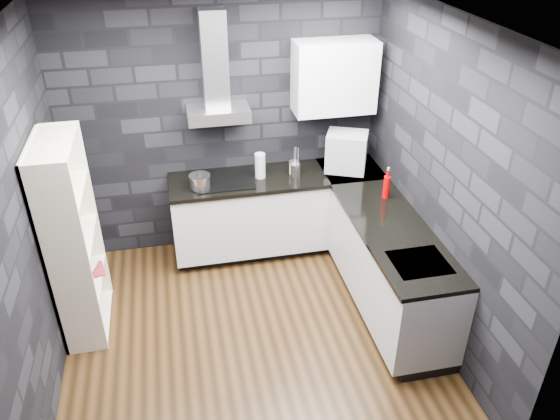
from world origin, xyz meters
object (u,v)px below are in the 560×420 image
object	(u,v)px
glass_vase	(260,166)
appliance_garage	(346,152)
utensil_crock	(296,170)
fruit_bowl	(71,240)
storage_jar	(294,168)
pot	(200,182)
red_bottle	(386,187)
bookshelf	(73,240)

from	to	relation	value
glass_vase	appliance_garage	world-z (taller)	appliance_garage
utensil_crock	fruit_bowl	world-z (taller)	utensil_crock
storage_jar	fruit_bowl	size ratio (longest dim) A/B	0.54
pot	utensil_crock	world-z (taller)	pot
utensil_crock	fruit_bowl	size ratio (longest dim) A/B	0.58
red_bottle	bookshelf	world-z (taller)	bookshelf
glass_vase	fruit_bowl	world-z (taller)	glass_vase
red_bottle	utensil_crock	bearing A→B (deg)	139.98
utensil_crock	bookshelf	distance (m)	2.24
glass_vase	fruit_bowl	size ratio (longest dim) A/B	1.17
glass_vase	red_bottle	size ratio (longest dim) A/B	1.16
utensil_crock	storage_jar	bearing A→B (deg)	94.13
storage_jar	appliance_garage	distance (m)	0.56
storage_jar	bookshelf	world-z (taller)	bookshelf
glass_vase	red_bottle	world-z (taller)	glass_vase
pot	storage_jar	bearing A→B (deg)	7.38
pot	utensil_crock	bearing A→B (deg)	4.06
pot	appliance_garage	world-z (taller)	appliance_garage
appliance_garage	fruit_bowl	bearing A→B (deg)	-139.26
red_bottle	appliance_garage	bearing A→B (deg)	108.90
glass_vase	storage_jar	distance (m)	0.36
pot	utensil_crock	size ratio (longest dim) A/B	1.56
utensil_crock	red_bottle	distance (m)	0.96
glass_vase	fruit_bowl	xyz separation A→B (m)	(-1.74, -0.86, -0.09)
appliance_garage	red_bottle	xyz separation A→B (m)	(0.21, -0.60, -0.11)
bookshelf	storage_jar	bearing A→B (deg)	2.04
glass_vase	fruit_bowl	bearing A→B (deg)	-153.81
glass_vase	utensil_crock	distance (m)	0.37
red_bottle	glass_vase	bearing A→B (deg)	148.79
utensil_crock	red_bottle	bearing A→B (deg)	-40.02
red_bottle	bookshelf	distance (m)	2.84
utensil_crock	appliance_garage	size ratio (longest dim) A/B	0.32
storage_jar	utensil_crock	xyz separation A→B (m)	(0.00, -0.06, 0.00)
appliance_garage	red_bottle	size ratio (longest dim) A/B	1.79
appliance_garage	utensil_crock	bearing A→B (deg)	-157.51
utensil_crock	fruit_bowl	xyz separation A→B (m)	(-2.10, -0.81, -0.03)
glass_vase	bookshelf	xyz separation A→B (m)	(-1.74, -0.80, -0.13)
appliance_garage	bookshelf	size ratio (longest dim) A/B	0.22
glass_vase	storage_jar	xyz separation A→B (m)	(0.35, 0.01, -0.07)
storage_jar	fruit_bowl	distance (m)	2.27
pot	bookshelf	size ratio (longest dim) A/B	0.11
pot	glass_vase	distance (m)	0.63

